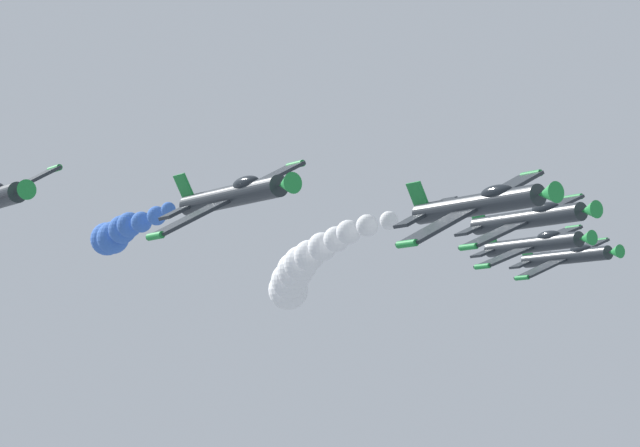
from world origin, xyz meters
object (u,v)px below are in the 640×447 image
object	(u,v)px
airplane_lead	(478,204)
airplane_left_inner	(529,218)
airplane_right_inner	(233,195)
airplane_trailing	(567,257)
airplane_left_outer	(534,244)

from	to	relation	value
airplane_lead	airplane_left_inner	bearing A→B (deg)	-143.56
airplane_right_inner	airplane_trailing	size ratio (longest dim) A/B	1.00
airplane_right_inner	airplane_left_outer	bearing A→B (deg)	-160.53
airplane_left_outer	airplane_trailing	size ratio (longest dim) A/B	1.00
airplane_right_inner	airplane_trailing	bearing A→B (deg)	-156.36
airplane_left_inner	airplane_left_outer	bearing A→B (deg)	-134.44
airplane_left_inner	airplane_right_inner	distance (m)	20.83
airplane_trailing	airplane_right_inner	bearing A→B (deg)	23.64
airplane_left_outer	airplane_trailing	distance (m)	12.15
airplane_right_inner	airplane_trailing	world-z (taller)	airplane_right_inner
airplane_left_inner	airplane_trailing	bearing A→B (deg)	-139.39
airplane_trailing	airplane_left_outer	bearing A→B (deg)	34.87
airplane_left_outer	airplane_lead	bearing A→B (deg)	41.10
airplane_lead	airplane_trailing	size ratio (longest dim) A/B	1.00
airplane_lead	airplane_left_outer	distance (m)	27.49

